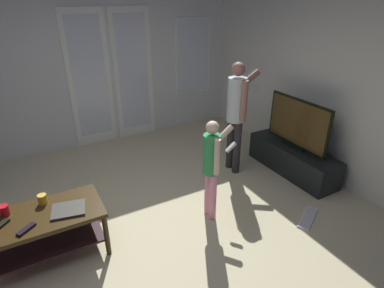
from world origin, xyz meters
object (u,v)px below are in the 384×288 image
flat_screen_tv (298,124)px  person_adult (237,109)px  tv_remote_black (26,229)px  loose_keyboard (308,218)px  dvd_remote_slim (0,225)px  cup_by_laptop (42,199)px  tv_stand (293,159)px  person_child (212,162)px  cup_near_edge (4,210)px  coffee_table (46,225)px  laptop_closed (69,209)px

flat_screen_tv → person_adult: person_adult is taller
flat_screen_tv → tv_remote_black: size_ratio=6.02×
loose_keyboard → dvd_remote_slim: bearing=164.5°
person_adult → loose_keyboard: 1.64m
cup_by_laptop → tv_stand: bearing=-2.2°
tv_stand → cup_by_laptop: cup_by_laptop is taller
loose_keyboard → flat_screen_tv: bearing=55.4°
tv_stand → person_child: (-1.55, -0.28, 0.51)m
cup_near_edge → cup_by_laptop: (0.32, 0.02, -0.00)m
coffee_table → tv_remote_black: bearing=-131.1°
person_child → tv_remote_black: size_ratio=6.92×
coffee_table → cup_near_edge: cup_near_edge is taller
loose_keyboard → dvd_remote_slim: (-2.98, 0.82, 0.50)m
laptop_closed → person_adult: bearing=25.6°
laptop_closed → tv_stand: bearing=13.8°
flat_screen_tv → cup_by_laptop: flat_screen_tv is taller
coffee_table → person_child: person_child is taller
coffee_table → flat_screen_tv: size_ratio=1.02×
coffee_table → cup_by_laptop: size_ratio=10.79×
person_child → cup_near_edge: bearing=169.1°
cup_by_laptop → dvd_remote_slim: size_ratio=0.57×
dvd_remote_slim → person_child: bearing=-51.3°
flat_screen_tv → loose_keyboard: 1.30m
tv_stand → flat_screen_tv: flat_screen_tv is taller
cup_near_edge → coffee_table: bearing=-26.7°
tv_stand → loose_keyboard: tv_stand is taller
coffee_table → dvd_remote_slim: 0.37m
laptop_closed → tv_remote_black: same height
coffee_table → person_child: size_ratio=0.89×
loose_keyboard → coffee_table: bearing=162.5°
flat_screen_tv → dvd_remote_slim: bearing=-179.0°
dvd_remote_slim → cup_near_edge: bearing=31.1°
loose_keyboard → cup_by_laptop: cup_by_laptop is taller
tv_stand → tv_remote_black: tv_remote_black is taller
laptop_closed → cup_by_laptop: bearing=141.4°
cup_near_edge → dvd_remote_slim: 0.17m
coffee_table → dvd_remote_slim: bearing=-178.6°
laptop_closed → cup_near_edge: 0.56m
loose_keyboard → cup_near_edge: 3.15m
coffee_table → loose_keyboard: (2.64, -0.83, -0.35)m
tv_stand → dvd_remote_slim: size_ratio=8.14×
loose_keyboard → dvd_remote_slim: dvd_remote_slim is taller
loose_keyboard → tv_stand: bearing=55.2°
coffee_table → person_adult: bearing=11.5°
loose_keyboard → tv_remote_black: bearing=166.7°
cup_by_laptop → tv_remote_black: cup_by_laptop is taller
cup_near_edge → laptop_closed: bearing=-22.6°
dvd_remote_slim → cup_by_laptop: bearing=-18.8°
flat_screen_tv → laptop_closed: flat_screen_tv is taller
laptop_closed → cup_by_laptop: 0.31m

